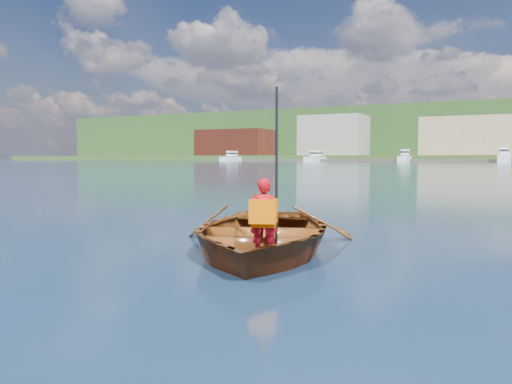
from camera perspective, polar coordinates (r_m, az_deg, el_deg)
ground at (r=8.18m, az=-4.41°, el=-5.73°), size 600.00×600.00×0.00m
rowboat at (r=7.31m, az=0.50°, el=-4.74°), size 4.07×4.79×0.84m
child_paddler at (r=6.35m, az=0.92°, el=-2.74°), size 0.43×0.43×2.18m
shoreline at (r=243.74m, az=25.48°, el=5.72°), size 400.00×140.00×22.00m
dock at (r=154.94m, az=26.96°, el=3.20°), size 159.98×12.70×0.80m
waterfront_buildings at (r=172.45m, az=22.49°, el=5.81°), size 202.00×16.00×14.00m
marina_yachts at (r=150.56m, az=22.65°, el=3.68°), size 144.10×12.21×4.22m
hillside_trees at (r=256.43m, az=25.84°, el=7.79°), size 287.77×75.23×24.16m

